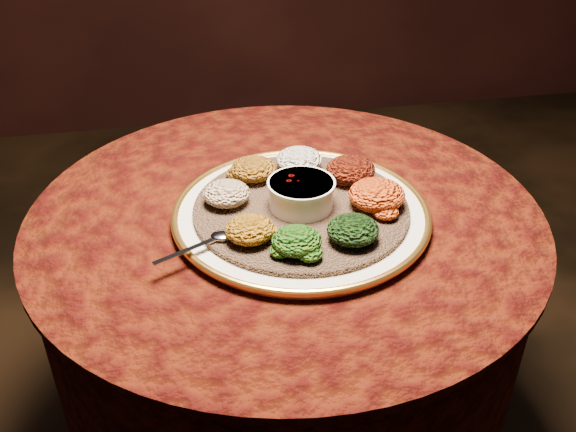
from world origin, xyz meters
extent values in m
cylinder|color=black|center=(0.00, 0.00, 0.34)|extent=(0.12, 0.12, 0.68)
cylinder|color=black|center=(0.00, 0.00, 0.70)|extent=(0.80, 0.80, 0.04)
cylinder|color=#3C0F05|center=(0.00, 0.00, 0.56)|extent=(0.93, 0.93, 0.34)
cylinder|color=#3C0F05|center=(0.00, 0.00, 0.73)|extent=(0.96, 0.96, 0.01)
cylinder|color=silver|center=(0.02, -0.04, 0.74)|extent=(0.54, 0.54, 0.02)
torus|color=gold|center=(0.02, -0.04, 0.75)|extent=(0.47, 0.47, 0.01)
cylinder|color=brown|center=(0.02, -0.04, 0.76)|extent=(0.47, 0.47, 0.01)
cylinder|color=white|center=(0.02, -0.04, 0.79)|extent=(0.11, 0.11, 0.05)
cylinder|color=white|center=(0.02, -0.04, 0.81)|extent=(0.12, 0.12, 0.01)
cylinder|color=#620B04|center=(0.02, -0.04, 0.80)|extent=(0.10, 0.10, 0.01)
ellipsoid|color=silver|center=(-0.13, -0.11, 0.77)|extent=(0.04, 0.03, 0.01)
cube|color=silver|center=(-0.19, -0.14, 0.77)|extent=(0.11, 0.06, 0.00)
ellipsoid|color=white|center=(0.05, 0.10, 0.78)|extent=(0.09, 0.09, 0.04)
ellipsoid|color=black|center=(0.13, 0.04, 0.78)|extent=(0.09, 0.09, 0.05)
ellipsoid|color=orange|center=(0.16, -0.06, 0.79)|extent=(0.10, 0.10, 0.05)
ellipsoid|color=black|center=(0.09, -0.16, 0.78)|extent=(0.09, 0.08, 0.04)
ellipsoid|color=#953809|center=(-0.01, -0.17, 0.78)|extent=(0.08, 0.08, 0.04)
ellipsoid|color=#9C640D|center=(-0.08, -0.12, 0.78)|extent=(0.08, 0.08, 0.04)
ellipsoid|color=#70060A|center=(-0.11, 0.00, 0.78)|extent=(0.09, 0.08, 0.04)
ellipsoid|color=#895710|center=(-0.05, 0.08, 0.78)|extent=(0.09, 0.08, 0.04)
camera|label=1|loc=(-0.18, -0.99, 1.39)|focal=40.00mm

